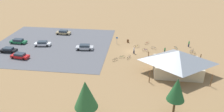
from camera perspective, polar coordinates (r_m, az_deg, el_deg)
name	(u,v)px	position (r m, az deg, el deg)	size (l,w,h in m)	color
ground	(132,51)	(59.32, 5.27, 1.19)	(160.00, 160.00, 0.00)	#937047
parking_lot_asphalt	(52,45)	(65.62, -15.36, 2.83)	(33.31, 30.40, 0.05)	#56565B
bike_pavilion	(178,61)	(49.42, 16.85, -1.16)	(12.53, 9.68, 5.46)	#C6B28E
trash_bin	(128,41)	(65.16, 4.19, 3.95)	(0.60, 0.60, 0.90)	brown
lot_sign	(117,39)	(63.56, 1.29, 4.38)	(0.56, 0.08, 2.20)	#99999E
pine_far_west	(177,90)	(36.41, 16.60, -8.45)	(2.93, 2.93, 6.68)	brown
pine_midwest	(86,94)	(34.06, -6.93, -9.98)	(3.76, 3.76, 7.06)	brown
bicycle_teal_near_sign	(176,48)	(62.75, 16.44, 1.99)	(0.74, 1.66, 0.86)	black
bicycle_white_front_row	(129,57)	(55.11, 4.43, -0.35)	(0.81, 1.59, 0.80)	black
bicycle_yellow_back_row	(136,46)	(61.72, 6.44, 2.52)	(1.50, 1.02, 0.89)	black
bicycle_blue_near_porch	(192,51)	(62.33, 20.24, 1.27)	(1.33, 1.30, 0.86)	black
bicycle_red_edge_south	(147,43)	(64.50, 9.15, 3.36)	(1.30, 1.03, 0.76)	black
bicycle_black_by_bin	(115,60)	(53.80, 0.82, -0.93)	(1.15, 1.37, 0.81)	black
bicycle_green_yard_front	(122,57)	(55.31, 2.65, -0.21)	(1.53, 0.75, 0.82)	black
bicycle_purple_yard_center	(145,50)	(59.65, 8.70, 1.55)	(1.45, 1.00, 0.88)	black
bicycle_orange_mid_cluster	(193,54)	(60.77, 20.59, 0.57)	(1.07, 1.39, 0.81)	black
bicycle_silver_lone_west	(154,48)	(61.47, 10.89, 2.09)	(1.47, 1.03, 0.78)	black
car_silver_front_row	(85,47)	(60.35, -7.20, 2.33)	(4.86, 2.23, 1.48)	#BCBCC1
car_green_aisle_side	(18,41)	(69.78, -23.37, 3.60)	(4.85, 2.03, 1.38)	#1E6B3D
car_black_inner_stall	(9,50)	(64.64, -25.49, 1.47)	(4.34, 1.91, 1.30)	black
car_red_back_corner	(20,56)	(59.70, -23.01, 0.08)	(4.81, 2.33, 1.37)	red
car_tan_end_stall	(63,32)	(73.26, -12.63, 6.09)	(4.69, 2.03, 1.32)	tan
car_white_near_entry	(43,44)	(65.47, -17.75, 3.13)	(4.72, 2.35, 1.37)	white
visitor_crossing_yard	(189,44)	(65.45, 19.52, 3.08)	(0.36, 0.38, 1.84)	#2D3347
visitor_at_bikes	(134,50)	(57.79, 5.79, 1.52)	(0.39, 0.40, 1.82)	#2D3347
visitor_by_pavilion	(165,50)	(59.24, 13.68, 1.50)	(0.37, 0.40, 1.80)	#2D3347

